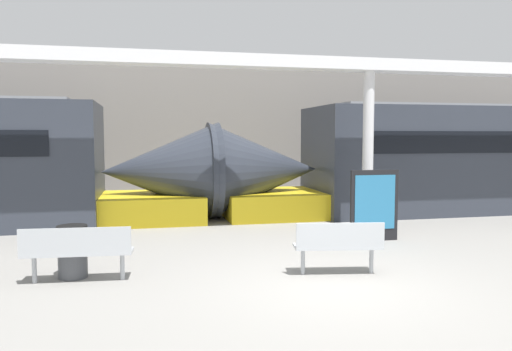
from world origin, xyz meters
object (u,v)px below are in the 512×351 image
object	(u,v)px
trash_bin	(73,251)
poster_board	(374,205)
bench_far	(77,249)
bench_near	(339,243)
support_column_near	(368,151)
train_left	(476,161)

from	to	relation	value
trash_bin	poster_board	xyz separation A→B (m)	(5.94, 1.56, 0.35)
bench_far	poster_board	size ratio (longest dim) A/B	1.09
bench_far	bench_near	bearing A→B (deg)	-2.08
bench_far	poster_board	world-z (taller)	poster_board
bench_near	support_column_near	distance (m)	4.40
bench_near	bench_far	bearing A→B (deg)	-177.24
train_left	bench_near	size ratio (longest dim) A/B	11.18
bench_near	trash_bin	distance (m)	4.26
train_left	trash_bin	distance (m)	12.41
bench_far	poster_board	distance (m)	6.12
trash_bin	train_left	bearing A→B (deg)	25.56
bench_near	train_left	bearing A→B (deg)	50.43
trash_bin	support_column_near	bearing A→B (deg)	23.85
train_left	poster_board	distance (m)	6.48
train_left	bench_far	world-z (taller)	train_left
bench_near	bench_far	size ratio (longest dim) A/B	0.88
bench_near	poster_board	xyz separation A→B (m)	(1.75, 2.33, 0.25)
trash_bin	poster_board	bearing A→B (deg)	14.71
support_column_near	poster_board	bearing A→B (deg)	-108.48
bench_far	poster_board	bearing A→B (deg)	22.16
support_column_near	bench_far	bearing A→B (deg)	-153.40
train_left	bench_near	world-z (taller)	train_left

